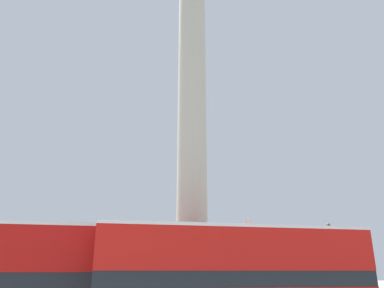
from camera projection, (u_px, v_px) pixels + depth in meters
The scene contains 5 objects.
monument_column at pixel (192, 199), 20.97m from camera, with size 6.09×6.09×23.14m.
bus_a at pixel (5, 281), 13.36m from camera, with size 11.10×3.00×4.42m.
bus_b at pixel (234, 281), 13.94m from camera, with size 10.33×3.17×4.38m.
equestrian_statue at pixel (336, 288), 25.10m from camera, with size 3.81×3.02×6.00m.
street_lamp at pixel (250, 271), 16.70m from camera, with size 0.40×0.40×5.10m.
Camera 1 is at (-3.70, -20.50, 2.73)m, focal length 35.00 mm.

